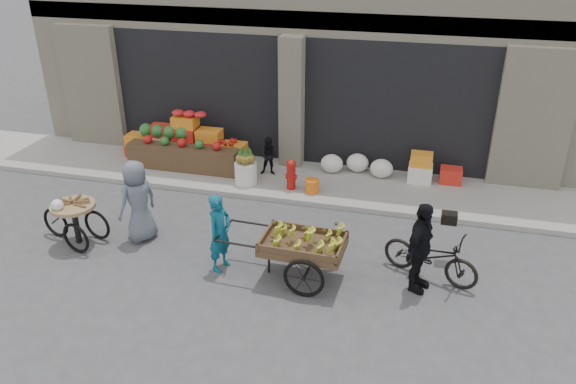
% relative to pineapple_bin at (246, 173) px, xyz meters
% --- Properties ---
extents(ground, '(80.00, 80.00, 0.00)m').
position_rel_pineapple_bin_xyz_m(ground, '(0.75, -3.60, -0.37)').
color(ground, '#424244').
rests_on(ground, ground).
extents(sidewalk, '(18.00, 2.20, 0.12)m').
position_rel_pineapple_bin_xyz_m(sidewalk, '(0.75, 0.50, -0.31)').
color(sidewalk, gray).
rests_on(sidewalk, ground).
extents(building, '(14.00, 6.45, 7.00)m').
position_rel_pineapple_bin_xyz_m(building, '(0.75, 4.43, 3.00)').
color(building, beige).
rests_on(building, ground).
extents(fruit_display, '(3.10, 1.12, 1.24)m').
position_rel_pineapple_bin_xyz_m(fruit_display, '(-1.73, 0.78, 0.30)').
color(fruit_display, red).
rests_on(fruit_display, sidewalk).
extents(pineapple_bin, '(0.52, 0.52, 0.50)m').
position_rel_pineapple_bin_xyz_m(pineapple_bin, '(0.00, 0.00, 0.00)').
color(pineapple_bin, silver).
rests_on(pineapple_bin, sidewalk).
extents(fire_hydrant, '(0.22, 0.22, 0.71)m').
position_rel_pineapple_bin_xyz_m(fire_hydrant, '(1.10, -0.05, 0.13)').
color(fire_hydrant, '#A5140F').
rests_on(fire_hydrant, sidewalk).
extents(orange_bucket, '(0.32, 0.32, 0.30)m').
position_rel_pineapple_bin_xyz_m(orange_bucket, '(1.60, -0.10, -0.10)').
color(orange_bucket, orange).
rests_on(orange_bucket, sidewalk).
extents(right_bay_goods, '(3.35, 0.60, 0.70)m').
position_rel_pineapple_bin_xyz_m(right_bay_goods, '(3.36, 1.10, 0.04)').
color(right_bay_goods, silver).
rests_on(right_bay_goods, sidewalk).
extents(seated_person, '(0.51, 0.43, 0.93)m').
position_rel_pineapple_bin_xyz_m(seated_person, '(0.40, 0.60, 0.21)').
color(seated_person, black).
rests_on(seated_person, sidewalk).
extents(banana_cart, '(2.44, 1.09, 1.00)m').
position_rel_pineapple_bin_xyz_m(banana_cart, '(2.07, -3.26, 0.36)').
color(banana_cart, brown).
rests_on(banana_cart, ground).
extents(vendor_woman, '(0.48, 0.61, 1.46)m').
position_rel_pineapple_bin_xyz_m(vendor_woman, '(0.63, -3.31, 0.36)').
color(vendor_woman, '#0E516B').
rests_on(vendor_woman, ground).
extents(tricycle_cart, '(1.46, 0.99, 0.95)m').
position_rel_pineapple_bin_xyz_m(tricycle_cart, '(-2.39, -3.18, 0.20)').
color(tricycle_cart, '#9E7F51').
rests_on(tricycle_cart, ground).
extents(vendor_grey, '(0.83, 0.95, 1.65)m').
position_rel_pineapple_bin_xyz_m(vendor_grey, '(-1.26, -2.73, 0.45)').
color(vendor_grey, slate).
rests_on(vendor_grey, ground).
extents(bicycle, '(1.82, 1.16, 0.90)m').
position_rel_pineapple_bin_xyz_m(bicycle, '(4.26, -2.68, 0.08)').
color(bicycle, black).
rests_on(bicycle, ground).
extents(cyclist, '(0.70, 1.03, 1.62)m').
position_rel_pineapple_bin_xyz_m(cyclist, '(4.06, -3.08, 0.44)').
color(cyclist, black).
rests_on(cyclist, ground).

